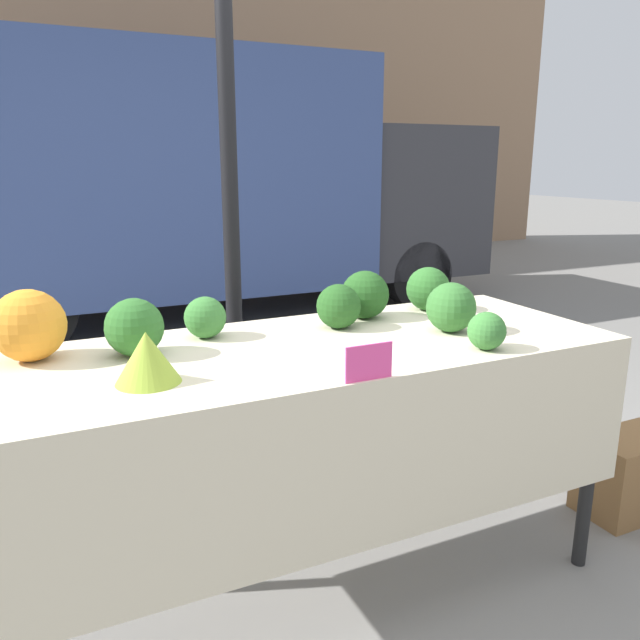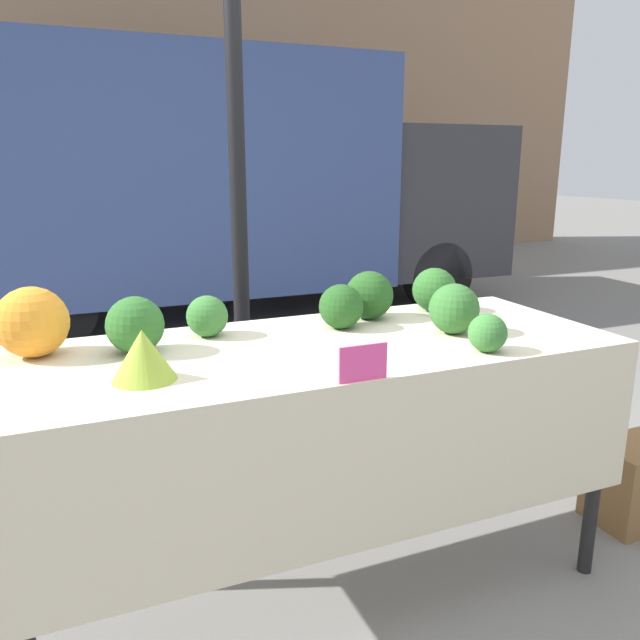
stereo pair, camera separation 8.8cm
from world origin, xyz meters
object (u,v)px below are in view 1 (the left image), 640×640
orange_cauliflower (29,326)px  price_sign (369,362)px  parked_truck (201,182)px  produce_crate (636,471)px

orange_cauliflower → price_sign: 1.01m
orange_cauliflower → price_sign: size_ratio=1.51×
parked_truck → price_sign: parked_truck is taller
orange_cauliflower → price_sign: bearing=-35.2°
orange_cauliflower → produce_crate: bearing=-8.6°
orange_cauliflower → produce_crate: size_ratio=0.43×
parked_truck → price_sign: (-0.77, -4.58, -0.33)m
parked_truck → price_sign: bearing=-99.5°
parked_truck → produce_crate: (0.71, -4.35, -1.11)m
parked_truck → orange_cauliflower: (-1.59, -4.00, -0.28)m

